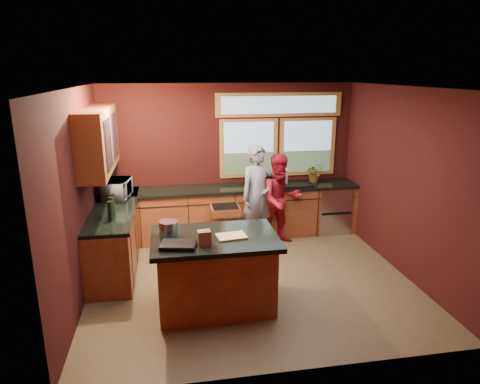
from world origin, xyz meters
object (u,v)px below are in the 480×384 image
object	(u,v)px
person_grey	(258,196)
cutting_board	(231,236)
person_red	(281,200)
stock_pot	(169,228)
island	(215,271)

from	to	relation	value
person_grey	cutting_board	distance (m)	2.06
cutting_board	person_red	bearing A→B (deg)	59.26
person_grey	stock_pot	bearing A→B (deg)	-150.28
person_grey	stock_pot	distance (m)	2.28
island	person_red	size ratio (longest dim) A/B	0.99
island	cutting_board	world-z (taller)	cutting_board
cutting_board	person_grey	bearing A→B (deg)	68.84
person_red	cutting_board	size ratio (longest dim) A/B	4.49
island	stock_pot	bearing A→B (deg)	164.74
person_red	cutting_board	bearing A→B (deg)	-130.01
person_grey	person_red	world-z (taller)	person_grey
person_red	stock_pot	size ratio (longest dim) A/B	6.55
person_grey	person_red	bearing A→B (deg)	-19.30
person_grey	person_red	size ratio (longest dim) A/B	1.11
island	person_grey	bearing A→B (deg)	63.23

